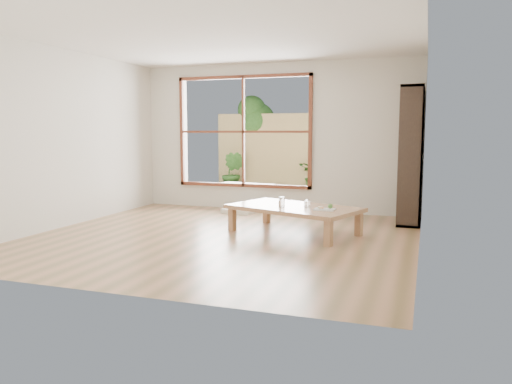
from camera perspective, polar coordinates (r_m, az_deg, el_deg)
ground at (r=6.72m, az=-3.80°, el=-5.12°), size 5.00×5.00×0.00m
low_table at (r=6.89m, az=4.37°, el=-2.00°), size 1.97×1.50×0.38m
floor_cushion at (r=8.72m, az=-1.67°, el=-2.08°), size 0.60×0.60×0.08m
bookshelf at (r=7.97m, az=17.28°, el=3.98°), size 0.33×0.93×2.07m
glass_tall at (r=6.79m, az=2.98°, el=-1.14°), size 0.08×0.08×0.14m
glass_mid at (r=6.81m, az=5.78°, el=-1.36°), size 0.06×0.06×0.09m
glass_short at (r=6.96m, az=5.91°, el=-1.22°), size 0.06×0.06×0.08m
glass_small at (r=6.98m, az=2.82°, el=-1.21°), size 0.06×0.06×0.07m
food_tray at (r=6.59m, az=7.96°, el=-1.88°), size 0.27×0.19×0.08m
deck at (r=10.22m, az=0.82°, el=-0.98°), size 2.80×2.00×0.05m
garden_bench at (r=9.97m, az=-0.94°, el=0.66°), size 1.15×0.50×0.35m
bamboo_fence at (r=11.09m, az=2.44°, el=4.31°), size 2.80×0.06×1.80m
shrub_right at (r=10.72m, az=7.27°, el=1.95°), size 0.99×0.91×0.92m
shrub_left at (r=11.10m, az=-2.64°, el=2.20°), size 0.58×0.50×0.93m
garden_tree at (r=11.58m, az=-0.36°, el=8.01°), size 1.04×0.85×2.22m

